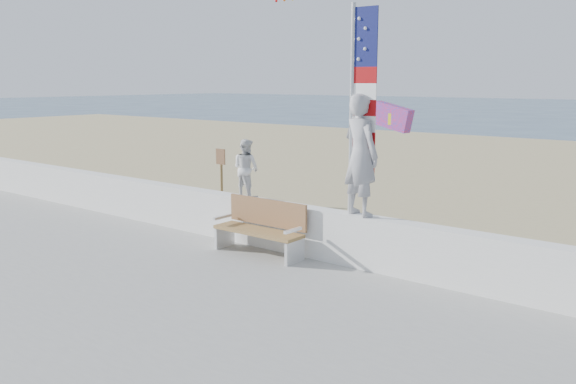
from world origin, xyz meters
name	(u,v)px	position (x,y,z in m)	size (l,w,h in m)	color
ground	(211,287)	(0.00, 0.00, 0.00)	(220.00, 220.00, 0.00)	#324C65
sand	(443,201)	(0.00, 9.00, 0.04)	(90.00, 40.00, 0.08)	tan
seawall	(286,227)	(0.00, 2.00, 0.63)	(30.00, 0.35, 0.90)	white
adult	(361,155)	(1.59, 2.00, 2.10)	(0.75, 0.49, 2.05)	#98989D
child	(246,168)	(-1.00, 2.00, 1.65)	(0.56, 0.43, 1.15)	silver
bench	(261,227)	(-0.23, 1.55, 0.69)	(1.80, 0.57, 1.00)	#9C7844
flag	(358,102)	(1.53, 2.00, 2.99)	(0.50, 0.08, 3.50)	silver
parafoil_kite	(393,117)	(0.18, 5.68, 2.52)	(1.04, 0.36, 0.70)	#FC1C2D
sign	(221,171)	(-4.53, 4.89, 0.94)	(0.32, 0.07, 1.46)	brown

